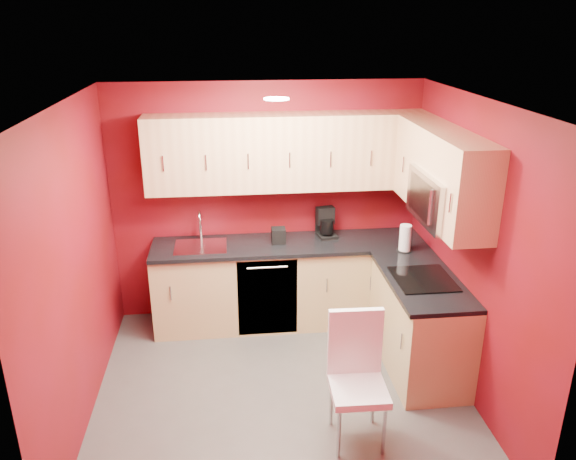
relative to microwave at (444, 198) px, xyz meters
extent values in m
plane|color=#494744|center=(-1.39, -0.20, -1.66)|extent=(3.20, 3.20, 0.00)
plane|color=white|center=(-1.39, -0.20, 0.84)|extent=(3.20, 3.20, 0.00)
plane|color=maroon|center=(-1.39, 1.30, -0.41)|extent=(3.20, 0.00, 3.20)
plane|color=maroon|center=(-1.39, -1.70, -0.41)|extent=(3.20, 0.00, 3.20)
plane|color=maroon|center=(-2.99, -0.20, -0.41)|extent=(0.00, 3.00, 3.00)
plane|color=maroon|center=(0.21, -0.20, -0.41)|extent=(0.00, 3.00, 3.00)
cube|color=tan|center=(-1.19, 1.00, -1.22)|extent=(2.80, 0.60, 0.87)
cube|color=tan|center=(-0.09, 0.05, -1.22)|extent=(0.60, 1.30, 0.87)
cube|color=black|center=(-1.19, 0.99, -0.77)|extent=(2.80, 0.63, 0.04)
cube|color=black|center=(-0.11, 0.04, -0.77)|extent=(0.63, 1.27, 0.04)
cube|color=tan|center=(-1.19, 1.13, 0.17)|extent=(2.80, 0.35, 0.75)
cube|color=tan|center=(0.03, 0.67, 0.17)|extent=(0.35, 0.57, 0.75)
cube|color=tan|center=(0.03, -0.49, 0.17)|extent=(0.35, 0.22, 0.75)
cube|color=tan|center=(0.03, 0.00, 0.38)|extent=(0.35, 0.76, 0.33)
cube|color=silver|center=(0.01, 0.00, 0.00)|extent=(0.40, 0.76, 0.42)
cube|color=black|center=(-0.18, 0.00, 0.00)|extent=(0.02, 0.62, 0.33)
cylinder|color=silver|center=(-0.20, -0.23, 0.00)|extent=(0.02, 0.02, 0.29)
cube|color=black|center=(-0.11, 0.00, -0.74)|extent=(0.50, 0.55, 0.01)
cube|color=silver|center=(-2.09, 0.98, -0.75)|extent=(0.52, 0.42, 0.02)
cylinder|color=silver|center=(-2.09, 1.18, -0.62)|extent=(0.02, 0.02, 0.26)
torus|color=silver|center=(-2.09, 1.11, -0.49)|extent=(0.02, 0.16, 0.16)
cylinder|color=silver|center=(-2.09, 1.04, -0.55)|extent=(0.02, 0.02, 0.12)
cube|color=black|center=(-1.44, 0.71, -1.22)|extent=(0.60, 0.02, 0.82)
cylinder|color=white|center=(-1.39, 0.10, 0.82)|extent=(0.20, 0.20, 0.01)
camera|label=1|loc=(-1.79, -4.31, 1.43)|focal=35.00mm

